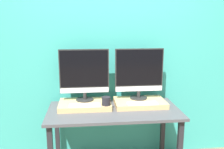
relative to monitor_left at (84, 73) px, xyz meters
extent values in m
cube|color=teal|center=(0.31, 0.23, 0.18)|extent=(8.00, 0.04, 2.60)
cube|color=#47474C|center=(0.31, -0.19, -0.38)|extent=(1.42, 0.69, 0.03)
cube|color=#232328|center=(-0.34, 0.10, -0.76)|extent=(0.05, 0.05, 0.72)
cube|color=#232328|center=(0.96, 0.10, -0.76)|extent=(0.05, 0.05, 0.72)
cube|color=tan|center=(0.00, -0.07, -0.34)|extent=(0.57, 0.37, 0.06)
cylinder|color=#282828|center=(0.00, 0.00, -0.30)|extent=(0.20, 0.20, 0.01)
cylinder|color=#282828|center=(0.00, 0.00, -0.26)|extent=(0.04, 0.04, 0.08)
cube|color=#282828|center=(0.00, 0.00, 0.02)|extent=(0.55, 0.02, 0.49)
cube|color=black|center=(0.00, -0.01, 0.05)|extent=(0.52, 0.00, 0.41)
cube|color=silver|center=(0.00, -0.01, -0.19)|extent=(0.54, 0.00, 0.06)
cube|color=silver|center=(0.00, -0.20, -0.30)|extent=(0.33, 0.10, 0.01)
cube|color=#B2B2B7|center=(0.00, -0.20, -0.30)|extent=(0.32, 0.09, 0.00)
cylinder|color=black|center=(0.23, -0.20, -0.26)|extent=(0.09, 0.09, 0.09)
cube|color=tan|center=(0.62, -0.07, -0.34)|extent=(0.57, 0.37, 0.06)
cylinder|color=#282828|center=(0.62, 0.00, -0.30)|extent=(0.20, 0.20, 0.01)
cylinder|color=#282828|center=(0.62, 0.00, -0.26)|extent=(0.04, 0.04, 0.08)
cube|color=#282828|center=(0.62, 0.00, 0.02)|extent=(0.55, 0.02, 0.49)
cube|color=black|center=(0.62, -0.01, 0.05)|extent=(0.52, 0.00, 0.41)
cube|color=silver|center=(0.62, -0.01, -0.19)|extent=(0.54, 0.00, 0.06)
cube|color=silver|center=(0.62, -0.20, -0.30)|extent=(0.33, 0.10, 0.01)
cube|color=#B2B2B7|center=(0.62, -0.20, -0.30)|extent=(0.32, 0.09, 0.00)
camera|label=1|loc=(0.02, -2.72, 0.57)|focal=40.00mm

